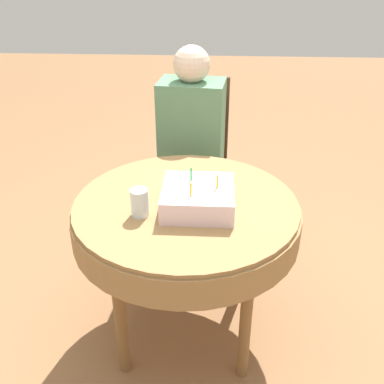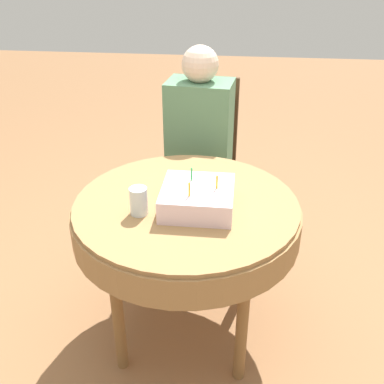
% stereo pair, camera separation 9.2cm
% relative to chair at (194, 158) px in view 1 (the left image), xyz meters
% --- Properties ---
extents(ground_plane, '(12.00, 12.00, 0.00)m').
position_rel_chair_xyz_m(ground_plane, '(0.01, -0.85, -0.53)').
color(ground_plane, '#8C603D').
extents(dining_table, '(0.96, 0.96, 0.72)m').
position_rel_chair_xyz_m(dining_table, '(0.01, -0.85, 0.10)').
color(dining_table, '#9E7547').
rests_on(dining_table, ground_plane).
extents(chair, '(0.47, 0.47, 1.00)m').
position_rel_chair_xyz_m(chair, '(0.00, 0.00, 0.00)').
color(chair, '#4C331E').
rests_on(chair, ground_plane).
extents(person, '(0.38, 0.37, 1.21)m').
position_rel_chair_xyz_m(person, '(-0.01, -0.10, 0.20)').
color(person, beige).
rests_on(person, ground_plane).
extents(birthday_cake, '(0.29, 0.29, 0.15)m').
position_rel_chair_xyz_m(birthday_cake, '(0.06, -0.89, 0.24)').
color(birthday_cake, silver).
rests_on(birthday_cake, dining_table).
extents(drinking_glass, '(0.07, 0.07, 0.11)m').
position_rel_chair_xyz_m(drinking_glass, '(-0.17, -0.96, 0.25)').
color(drinking_glass, silver).
rests_on(drinking_glass, dining_table).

